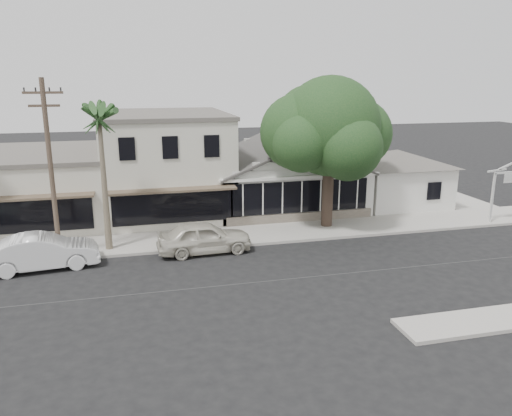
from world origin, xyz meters
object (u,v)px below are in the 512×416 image
object	(u,v)px
car_1	(43,252)
car_0	(204,237)
utility_pole	(51,167)
shade_tree	(327,129)

from	to	relation	value
car_1	car_0	bearing A→B (deg)	-93.90
car_0	utility_pole	bearing A→B (deg)	82.27
car_0	shade_tree	world-z (taller)	shade_tree
car_0	car_1	world-z (taller)	car_1
car_1	shade_tree	size ratio (longest dim) A/B	0.57
car_1	shade_tree	distance (m)	16.93
utility_pole	car_1	distance (m)	4.12
car_0	shade_tree	distance (m)	9.88
car_0	shade_tree	size ratio (longest dim) A/B	0.54
car_1	shade_tree	world-z (taller)	shade_tree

